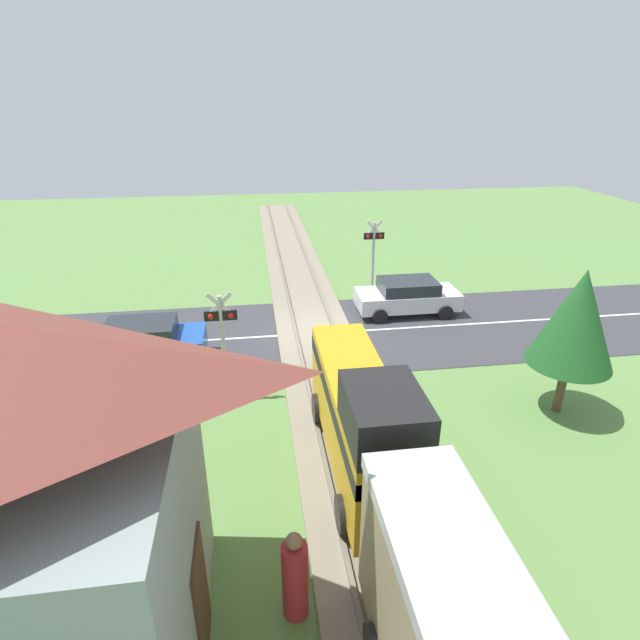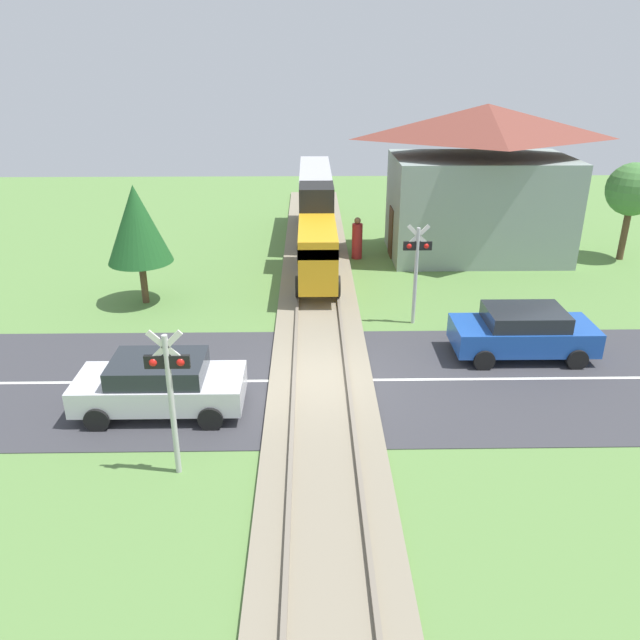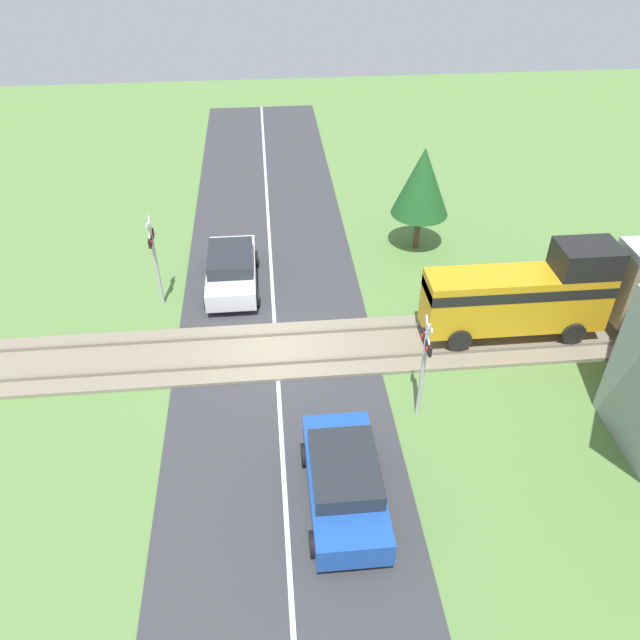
# 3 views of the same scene
# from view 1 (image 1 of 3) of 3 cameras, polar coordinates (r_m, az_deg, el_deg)

# --- Properties ---
(ground_plane) EXTENTS (60.00, 60.00, 0.00)m
(ground_plane) POSITION_cam_1_polar(r_m,az_deg,el_deg) (18.67, -0.60, -1.61)
(ground_plane) COLOR #5B8442
(road_surface) EXTENTS (48.00, 6.40, 0.02)m
(road_surface) POSITION_cam_1_polar(r_m,az_deg,el_deg) (18.67, -0.60, -1.58)
(road_surface) COLOR #38383D
(road_surface) RESTS_ON ground_plane
(track_bed) EXTENTS (2.80, 48.00, 0.24)m
(track_bed) POSITION_cam_1_polar(r_m,az_deg,el_deg) (18.64, -0.60, -1.42)
(track_bed) COLOR gray
(track_bed) RESTS_ON ground_plane
(train) EXTENTS (1.58, 13.08, 3.18)m
(train) POSITION_cam_1_polar(r_m,az_deg,el_deg) (8.45, 10.42, -24.03)
(train) COLOR gold
(train) RESTS_ON track_bed
(car_near_crossing) EXTENTS (4.09, 1.91, 1.43)m
(car_near_crossing) POSITION_cam_1_polar(r_m,az_deg,el_deg) (20.49, 9.95, 2.73)
(car_near_crossing) COLOR silver
(car_near_crossing) RESTS_ON ground_plane
(car_far_side) EXTENTS (4.04, 1.91, 1.47)m
(car_far_side) POSITION_cam_1_polar(r_m,az_deg,el_deg) (17.32, -19.68, -2.41)
(car_far_side) COLOR #1E4CA8
(car_far_side) RESTS_ON ground_plane
(crossing_signal_west_approach) EXTENTS (0.90, 0.18, 3.32)m
(crossing_signal_west_approach) POSITION_cam_1_polar(r_m,az_deg,el_deg) (22.07, 6.13, 8.24)
(crossing_signal_west_approach) COLOR #B7B7B7
(crossing_signal_west_approach) RESTS_ON ground_plane
(crossing_signal_east_approach) EXTENTS (0.90, 0.18, 3.32)m
(crossing_signal_east_approach) POSITION_cam_1_polar(r_m,az_deg,el_deg) (14.15, -11.12, -1.41)
(crossing_signal_east_approach) COLOR #B7B7B7
(crossing_signal_east_approach) RESTS_ON ground_plane
(pedestrian_by_station) EXTENTS (0.44, 0.44, 1.79)m
(pedestrian_by_station) POSITION_cam_1_polar(r_m,az_deg,el_deg) (9.32, -2.87, -27.36)
(pedestrian_by_station) COLOR #B2282D
(pedestrian_by_station) RESTS_ON ground_plane
(tree_roadside_hedge) EXTENTS (2.22, 2.22, 4.18)m
(tree_roadside_hedge) POSITION_cam_1_polar(r_m,az_deg,el_deg) (14.59, 27.31, 0.13)
(tree_roadside_hedge) COLOR brown
(tree_roadside_hedge) RESTS_ON ground_plane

